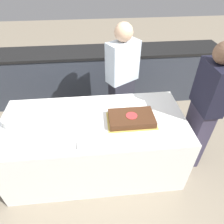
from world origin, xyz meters
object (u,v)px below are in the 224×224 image
object	(u,v)px
person_cutting_cake	(122,82)
person_seated_right	(204,110)
plate_stack	(13,121)
cake	(131,118)

from	to	relation	value
person_cutting_cake	person_seated_right	size ratio (longest dim) A/B	1.00
plate_stack	person_cutting_cake	world-z (taller)	person_cutting_cake
cake	person_cutting_cake	xyz separation A→B (m)	(0.00, 0.73, 0.01)
plate_stack	person_cutting_cake	bearing A→B (deg)	28.09
plate_stack	person_seated_right	xyz separation A→B (m)	(2.04, -0.03, -0.00)
plate_stack	person_seated_right	distance (m)	2.04
plate_stack	person_seated_right	size ratio (longest dim) A/B	0.13
plate_stack	person_cutting_cake	size ratio (longest dim) A/B	0.13
cake	plate_stack	xyz separation A→B (m)	(-1.23, 0.07, 0.01)
cake	plate_stack	world-z (taller)	plate_stack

